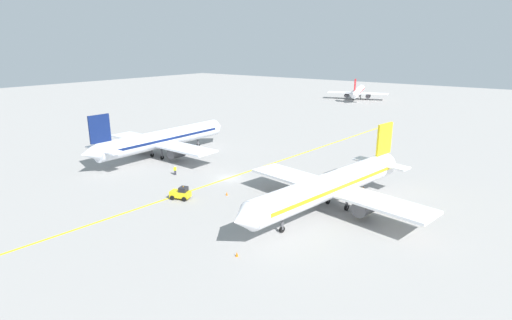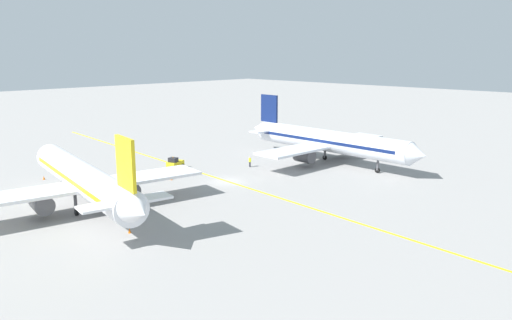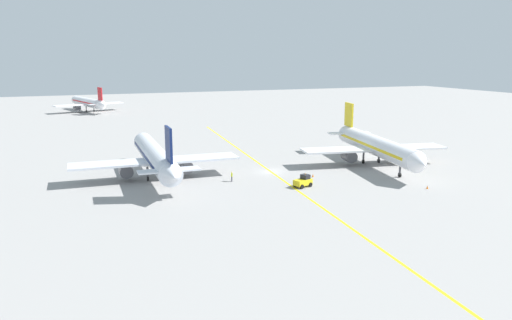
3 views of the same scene
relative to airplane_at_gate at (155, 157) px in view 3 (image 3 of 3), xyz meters
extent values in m
plane|color=gray|center=(20.08, -2.62, -3.71)|extent=(400.00, 400.00, 0.00)
cube|color=yellow|center=(20.08, -2.62, -3.71)|extent=(10.45, 119.61, 0.01)
cylinder|color=silver|center=(0.01, 0.44, 0.09)|extent=(4.33, 30.08, 3.60)
cone|color=silver|center=(0.41, 16.64, 0.09)|extent=(3.48, 2.48, 3.42)
cone|color=silver|center=(-0.39, -16.05, 0.39)|extent=(3.13, 3.07, 3.06)
cube|color=#0F1E51|center=(0.01, 0.44, 0.24)|extent=(4.30, 27.08, 0.50)
cube|color=silver|center=(-0.01, -0.56, -0.63)|extent=(28.12, 5.88, 0.36)
cylinder|color=#4C4C51|center=(-5.01, -0.44, -1.88)|extent=(2.28, 3.25, 2.20)
cylinder|color=#4C4C51|center=(4.98, -0.68, -1.88)|extent=(2.28, 3.25, 2.20)
cube|color=#0F1E51|center=(-0.33, -13.56, 4.39)|extent=(0.46, 4.01, 5.00)
cube|color=silver|center=(-0.32, -13.06, 0.49)|extent=(9.06, 2.62, 0.24)
cylinder|color=#4C4C51|center=(0.25, 10.04, -2.31)|extent=(0.36, 0.36, 2.00)
cylinder|color=black|center=(0.25, 10.04, -3.31)|extent=(0.30, 0.81, 0.80)
cylinder|color=#4C4C51|center=(-1.64, -1.52, -2.31)|extent=(0.36, 0.36, 2.00)
cylinder|color=black|center=(-1.64, -1.52, -3.31)|extent=(0.30, 0.81, 0.80)
cylinder|color=#4C4C51|center=(1.56, -1.60, -2.31)|extent=(0.36, 0.36, 2.00)
cylinder|color=black|center=(1.56, -1.60, -3.31)|extent=(0.30, 0.81, 0.80)
cylinder|color=white|center=(40.67, -5.12, 0.09)|extent=(8.52, 30.18, 3.60)
cone|color=white|center=(37.98, -21.10, 0.09)|extent=(3.77, 2.93, 3.42)
cone|color=white|center=(43.40, 11.15, 0.39)|extent=(3.52, 3.47, 3.06)
cube|color=yellow|center=(40.67, -5.12, 0.24)|extent=(8.07, 27.23, 0.50)
cube|color=white|center=(40.83, -4.14, -0.63)|extent=(28.47, 9.77, 0.36)
cylinder|color=#4C4C51|center=(45.76, -4.97, -1.88)|extent=(2.70, 3.52, 2.20)
cylinder|color=#4C4C51|center=(35.90, -3.31, -1.88)|extent=(2.70, 3.52, 2.20)
cube|color=yellow|center=(42.99, 8.68, 4.39)|extent=(1.02, 4.00, 5.00)
cube|color=white|center=(42.91, 8.19, 0.49)|extent=(9.27, 3.86, 0.24)
cylinder|color=#4C4C51|center=(39.08, -14.59, -2.31)|extent=(0.36, 0.36, 2.00)
cylinder|color=black|center=(39.08, -14.59, -3.31)|extent=(0.41, 0.84, 0.80)
cylinder|color=#4C4C51|center=(42.58, -3.42, -2.31)|extent=(0.36, 0.36, 2.00)
cylinder|color=black|center=(42.58, -3.42, -3.31)|extent=(0.41, 0.84, 0.80)
cylinder|color=#4C4C51|center=(39.42, -2.89, -2.31)|extent=(0.36, 0.36, 2.00)
cylinder|color=black|center=(39.42, -2.89, -3.31)|extent=(0.41, 0.84, 0.80)
cylinder|color=white|center=(-4.95, 112.59, -0.29)|extent=(10.87, 26.79, 3.24)
cone|color=white|center=(-9.14, 126.56, -0.29)|extent=(3.57, 2.95, 3.08)
cone|color=white|center=(-0.68, 98.37, -0.02)|extent=(3.41, 3.38, 2.75)
cube|color=red|center=(-4.95, 112.59, -0.15)|extent=(10.13, 24.22, 0.45)
cube|color=white|center=(-4.69, 111.73, -0.94)|extent=(25.48, 11.73, 0.32)
cylinder|color=#4C4C51|center=(-9.00, 110.44, -2.06)|extent=(2.72, 3.33, 1.98)
cylinder|color=#4C4C51|center=(-0.38, 113.02, -2.06)|extent=(2.72, 3.33, 1.98)
cube|color=red|center=(-1.33, 100.52, 3.58)|extent=(1.35, 3.54, 4.50)
cube|color=white|center=(-1.46, 100.95, 0.07)|extent=(8.38, 4.40, 0.22)
cylinder|color=#4C4C51|center=(-7.44, 120.87, -2.45)|extent=(0.32, 0.32, 1.80)
cylinder|color=black|center=(-7.44, 120.87, -3.35)|extent=(0.45, 0.76, 0.72)
cylinder|color=#4C4C51|center=(-5.81, 110.45, -2.45)|extent=(0.32, 0.32, 1.80)
cylinder|color=black|center=(-5.81, 110.45, -3.35)|extent=(0.45, 0.76, 0.72)
cylinder|color=#4C4C51|center=(-3.05, 111.28, -2.45)|extent=(0.32, 0.32, 1.80)
cylinder|color=black|center=(-3.05, 111.28, -3.35)|extent=(0.45, 0.76, 0.72)
cube|color=gold|center=(20.67, -14.36, -2.91)|extent=(3.33, 2.42, 0.90)
cube|color=black|center=(21.18, -14.17, -2.11)|extent=(1.47, 1.57, 0.70)
sphere|color=orange|center=(21.18, -14.17, -1.68)|extent=(0.16, 0.16, 0.16)
cylinder|color=black|center=(21.33, -13.32, -3.36)|extent=(0.74, 0.47, 0.70)
cylinder|color=black|center=(21.84, -14.73, -3.36)|extent=(0.74, 0.47, 0.70)
cylinder|color=black|center=(19.50, -13.98, -3.36)|extent=(0.74, 0.47, 0.70)
cylinder|color=black|center=(20.00, -15.39, -3.36)|extent=(0.74, 0.47, 0.70)
cylinder|color=#23232D|center=(11.31, -6.79, -3.28)|extent=(0.16, 0.16, 0.85)
cylinder|color=#23232D|center=(11.26, -6.99, -3.28)|extent=(0.16, 0.16, 0.85)
cube|color=#CCD819|center=(11.28, -6.89, -2.56)|extent=(0.29, 0.40, 0.60)
cylinder|color=#CCD819|center=(11.34, -6.66, -2.56)|extent=(0.10, 0.10, 0.55)
cylinder|color=#CCD819|center=(11.23, -7.13, -2.56)|extent=(0.10, 0.10, 0.55)
sphere|color=beige|center=(11.28, -6.89, -2.14)|extent=(0.22, 0.22, 0.22)
cone|color=orange|center=(41.31, 5.84, -3.43)|extent=(0.32, 0.32, 0.55)
cone|color=orange|center=(25.27, -9.03, -3.43)|extent=(0.32, 0.32, 0.55)
cone|color=orange|center=(38.34, -22.50, -3.43)|extent=(0.32, 0.32, 0.55)
camera|label=1|loc=(63.42, -52.63, 18.54)|focal=28.00mm
camera|label=2|loc=(66.75, 49.42, 14.61)|focal=35.00mm
camera|label=3|loc=(-14.08, -83.09, 16.76)|focal=35.00mm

